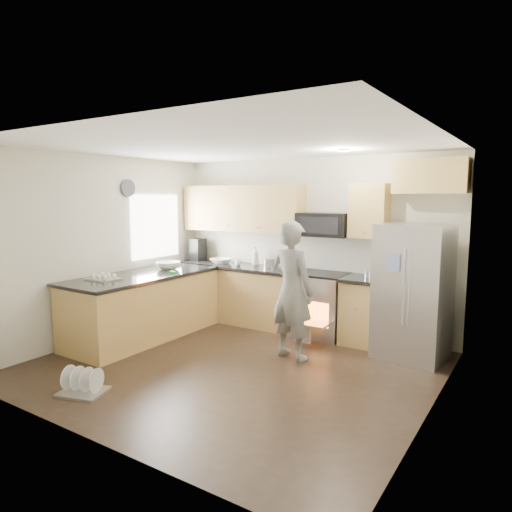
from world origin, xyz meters
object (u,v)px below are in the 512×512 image
Objects in this scene: person at (292,290)px; stove_range at (320,290)px; refrigerator at (413,292)px; dish_rack at (83,386)px.

stove_range is at bearing -71.36° from person.
dish_rack is at bearing -124.80° from refrigerator.
refrigerator is 1.50m from person.
stove_range is 1.06× the size of refrigerator.
dish_rack is at bearing -111.08° from stove_range.
refrigerator is 3.96m from dish_rack.
stove_range reaches higher than person.
stove_range is 3.43m from dish_rack.
stove_range is 1.03× the size of person.
dish_rack is at bearing 71.84° from person.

